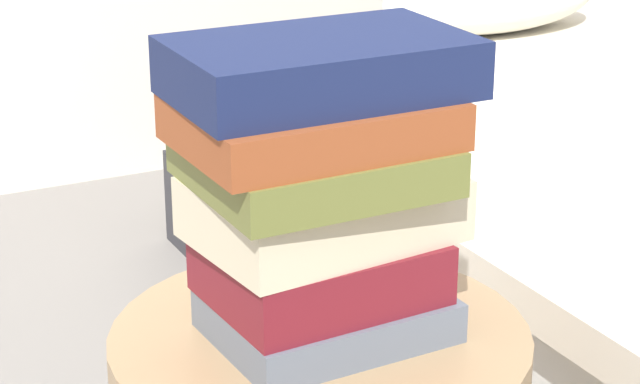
# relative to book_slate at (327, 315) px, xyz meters

# --- Properties ---
(book_slate) EXTENTS (0.24, 0.19, 0.04)m
(book_slate) POSITION_rel_book_slate_xyz_m (0.00, 0.00, 0.00)
(book_slate) COLOR slate
(book_slate) RESTS_ON side_table
(book_maroon) EXTENTS (0.23, 0.19, 0.06)m
(book_maroon) POSITION_rel_book_slate_xyz_m (-0.00, 0.01, 0.05)
(book_maroon) COLOR maroon
(book_maroon) RESTS_ON book_slate
(book_cream) EXTENTS (0.27, 0.20, 0.06)m
(book_cream) POSITION_rel_book_slate_xyz_m (0.00, 0.01, 0.11)
(book_cream) COLOR beige
(book_cream) RESTS_ON book_maroon
(book_olive) EXTENTS (0.23, 0.21, 0.04)m
(book_olive) POSITION_rel_book_slate_xyz_m (-0.01, 0.00, 0.17)
(book_olive) COLOR olive
(book_olive) RESTS_ON book_cream
(book_rust) EXTENTS (0.26, 0.19, 0.05)m
(book_rust) POSITION_rel_book_slate_xyz_m (-0.02, -0.00, 0.21)
(book_rust) COLOR #994723
(book_rust) RESTS_ON book_olive
(book_navy) EXTENTS (0.28, 0.17, 0.06)m
(book_navy) POSITION_rel_book_slate_xyz_m (-0.00, 0.01, 0.26)
(book_navy) COLOR #19234C
(book_navy) RESTS_ON book_rust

